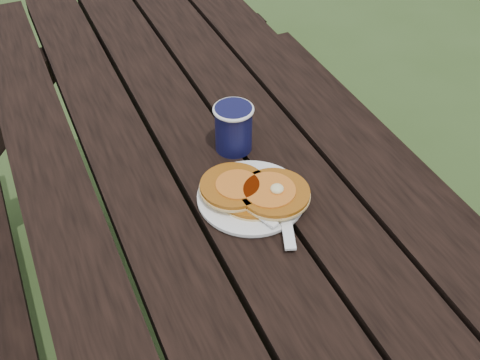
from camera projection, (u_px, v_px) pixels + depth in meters
name	position (u px, v px, depth m)	size (l,w,h in m)	color
ground	(214.00, 354.00, 1.75)	(60.00, 60.00, 0.00)	#32471E
picnic_table	(210.00, 274.00, 1.50)	(1.36, 1.80, 0.75)	black
plate	(251.00, 198.00, 1.15)	(0.20, 0.20, 0.01)	white
pancake_stack	(255.00, 191.00, 1.13)	(0.19, 0.18, 0.04)	#AA5D13
knife	(285.00, 213.00, 1.11)	(0.02, 0.18, 0.01)	white
fork	(254.00, 211.00, 1.10)	(0.03, 0.16, 0.01)	white
coffee_cup	(234.00, 126.00, 1.23)	(0.08, 0.08, 0.10)	#0E0F36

